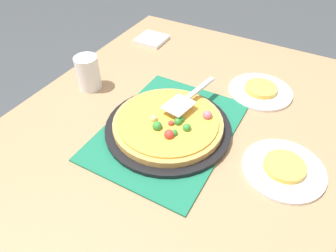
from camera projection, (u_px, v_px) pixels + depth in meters
The scene contains 12 objects.
ground_plane at pixel (168, 246), 1.45m from camera, with size 8.00×8.00×0.00m, color #3D4247.
dining_table at pixel (168, 155), 1.02m from camera, with size 1.40×1.00×0.75m.
placemat at pixel (168, 130), 0.94m from camera, with size 0.48×0.36×0.01m, color #196B4C.
pizza_pan at pixel (168, 128), 0.93m from camera, with size 0.38×0.38×0.01m, color black.
pizza at pixel (168, 123), 0.92m from camera, with size 0.33×0.33×0.05m.
plate_near_left at pixel (260, 91), 1.08m from camera, with size 0.22×0.22×0.01m, color white.
plate_far_right at pixel (283, 169), 0.83m from camera, with size 0.22×0.22×0.01m, color white.
served_slice_left at pixel (261, 88), 1.07m from camera, with size 0.11×0.11×0.02m, color #EAB747.
served_slice_right at pixel (285, 166), 0.82m from camera, with size 0.11×0.11×0.02m, color #EAB747.
cup_corner at pixel (88, 73), 1.07m from camera, with size 0.08×0.08×0.12m, color white.
pizza_server at pixel (188, 98), 0.95m from camera, with size 0.23×0.08×0.01m.
napkin_stack at pixel (152, 39), 1.36m from camera, with size 0.12×0.12×0.02m, color white.
Camera 1 is at (-0.60, -0.33, 1.40)m, focal length 33.00 mm.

